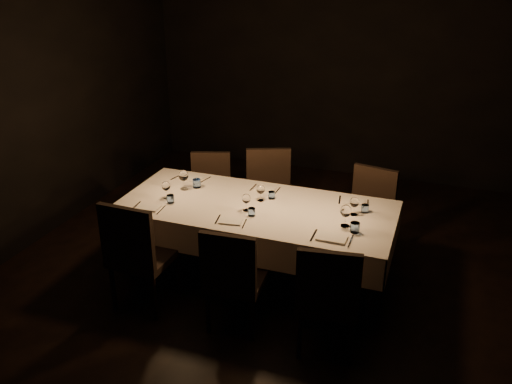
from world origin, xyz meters
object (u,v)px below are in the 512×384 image
(chair_near_left, at_px, (138,251))
(chair_far_center, at_px, (269,192))
(chair_near_center, at_px, (233,275))
(chair_far_left, at_px, (211,189))
(dining_table, at_px, (256,213))
(chair_near_right, at_px, (328,295))
(chair_far_right, at_px, (369,210))

(chair_near_left, xyz_separation_m, chair_far_center, (0.64, 1.61, -0.02))
(chair_near_center, relative_size, chair_far_left, 1.06)
(dining_table, relative_size, chair_near_right, 2.59)
(chair_near_right, xyz_separation_m, chair_far_right, (0.05, 1.61, -0.02))
(chair_far_center, bearing_deg, chair_far_right, -23.96)
(dining_table, bearing_deg, chair_near_left, -134.44)
(dining_table, xyz_separation_m, chair_near_center, (0.09, -0.81, -0.16))
(chair_far_left, distance_m, chair_far_right, 1.73)
(chair_far_left, bearing_deg, chair_near_center, -78.92)
(chair_near_right, relative_size, chair_far_right, 1.03)
(dining_table, xyz_separation_m, chair_far_left, (-0.80, 0.75, -0.19))
(chair_near_right, height_order, chair_far_center, chair_far_center)
(chair_near_center, distance_m, chair_near_right, 0.78)
(dining_table, bearing_deg, chair_far_center, 100.19)
(chair_near_left, height_order, chair_far_left, chair_near_left)
(chair_near_right, relative_size, chair_far_center, 0.99)
(chair_near_center, xyz_separation_m, chair_far_left, (-0.90, 1.56, -0.02))
(chair_near_left, distance_m, chair_far_right, 2.32)
(chair_near_right, relative_size, chair_far_left, 1.09)
(chair_near_right, distance_m, chair_far_right, 1.61)
(dining_table, distance_m, chair_near_right, 1.22)
(chair_near_center, bearing_deg, chair_far_right, -121.70)
(dining_table, distance_m, chair_near_center, 0.83)
(chair_far_center, bearing_deg, chair_far_left, 163.77)
(chair_far_center, bearing_deg, dining_table, -101.40)
(chair_near_left, bearing_deg, chair_far_center, -109.94)
(chair_near_center, height_order, chair_far_right, chair_near_center)
(chair_far_center, bearing_deg, chair_near_left, -133.19)
(dining_table, height_order, chair_near_left, chair_near_left)
(chair_near_right, bearing_deg, chair_far_center, -66.39)
(chair_near_center, xyz_separation_m, chair_far_center, (-0.24, 1.62, 0.02))
(dining_table, distance_m, chair_near_left, 1.13)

